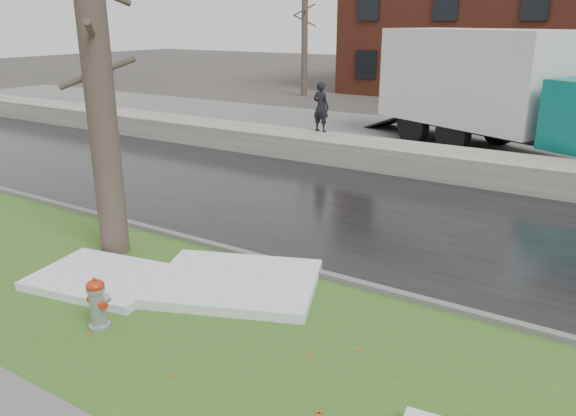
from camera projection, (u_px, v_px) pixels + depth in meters
The scene contains 14 objects.
ground at pixel (244, 288), 9.30m from camera, with size 120.00×120.00×0.00m, color #47423D.
verge at pixel (194, 319), 8.30m from camera, with size 60.00×4.50×0.04m, color #2B531B.
road at pixel (361, 213), 12.90m from camera, with size 60.00×7.00×0.03m, color black.
parking_lot at pixel (466, 146), 19.70m from camera, with size 60.00×9.00×0.03m, color slate.
curb at pixel (277, 263), 10.08m from camera, with size 60.00×0.15×0.14m, color slate.
snowbank at pixel (425, 161), 16.15m from camera, with size 60.00×1.60×0.75m, color #A7A499.
bg_tree_left at pixel (305, 37), 31.95m from camera, with size 1.40×1.62×6.50m.
bg_tree_center at pixel (430, 37), 32.10m from camera, with size 1.40×1.62×6.50m.
fire_hydrant at pixel (97, 301), 7.91m from camera, with size 0.38×0.33×0.78m.
tree at pixel (98, 77), 9.66m from camera, with size 1.21×1.38×6.46m.
box_truck at pixel (505, 90), 18.01m from camera, with size 11.60×6.68×3.96m.
worker at pixel (321, 107), 18.17m from camera, with size 0.59×0.39×1.61m, color black.
snow_patch_near at pixel (236, 283), 9.23m from camera, with size 2.60×2.00×0.16m, color white.
snow_patch_far at pixel (102, 278), 9.42m from camera, with size 2.20×1.60×0.14m, color white.
Camera 1 is at (5.11, -6.70, 4.22)m, focal length 35.00 mm.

